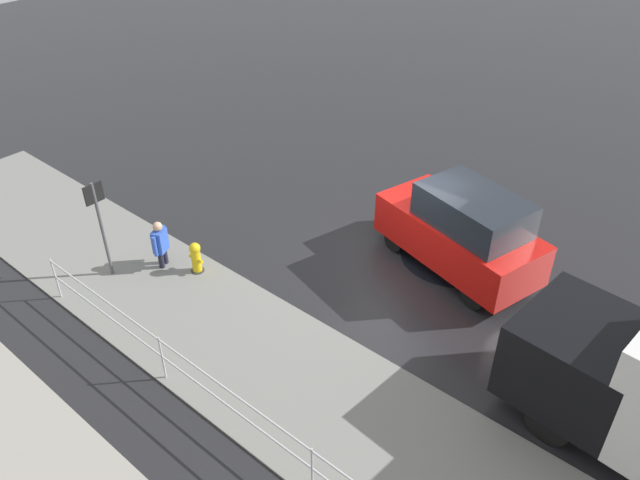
# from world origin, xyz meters

# --- Properties ---
(ground_plane) EXTENTS (60.00, 60.00, 0.00)m
(ground_plane) POSITION_xyz_m (0.00, 0.00, 0.00)
(ground_plane) COLOR black
(kerb_strip) EXTENTS (24.00, 3.20, 0.04)m
(kerb_strip) POSITION_xyz_m (0.00, 4.20, 0.02)
(kerb_strip) COLOR slate
(kerb_strip) RESTS_ON ground
(moving_hatchback) EXTENTS (4.21, 2.65, 2.06)m
(moving_hatchback) POSITION_xyz_m (-1.35, -0.92, 1.03)
(moving_hatchback) COLOR red
(moving_hatchback) RESTS_ON ground
(fire_hydrant) EXTENTS (0.42, 0.31, 0.80)m
(fire_hydrant) POSITION_xyz_m (3.11, 3.11, 0.40)
(fire_hydrant) COLOR gold
(fire_hydrant) RESTS_ON ground
(pedestrian) EXTENTS (0.37, 0.52, 1.22)m
(pedestrian) POSITION_xyz_m (3.88, 3.47, 0.68)
(pedestrian) COLOR blue
(pedestrian) RESTS_ON ground
(metal_railing) EXTENTS (10.93, 0.04, 1.05)m
(metal_railing) POSITION_xyz_m (-0.78, 5.65, 0.75)
(metal_railing) COLOR #B7BABF
(metal_railing) RESTS_ON ground
(sign_post) EXTENTS (0.07, 0.44, 2.40)m
(sign_post) POSITION_xyz_m (4.54, 4.44, 1.58)
(sign_post) COLOR #4C4C51
(sign_post) RESTS_ON ground
(puddle_patch) EXTENTS (2.46, 2.46, 0.01)m
(puddle_patch) POSITION_xyz_m (-1.04, -1.24, 0.00)
(puddle_patch) COLOR black
(puddle_patch) RESTS_ON ground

